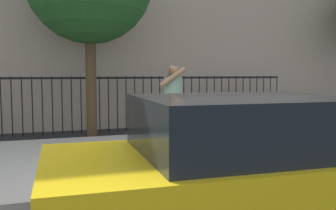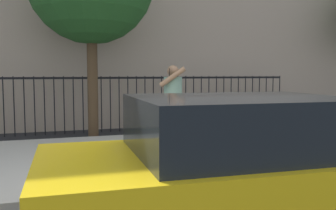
{
  "view_description": "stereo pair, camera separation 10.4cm",
  "coord_description": "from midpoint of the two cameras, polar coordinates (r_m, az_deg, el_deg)",
  "views": [
    {
      "loc": [
        -1.36,
        -4.58,
        1.67
      ],
      "look_at": [
        0.92,
        2.19,
        1.06
      ],
      "focal_mm": 39.5,
      "sensor_mm": 36.0,
      "label": 1
    },
    {
      "loc": [
        -1.27,
        -4.61,
        1.67
      ],
      "look_at": [
        0.92,
        2.19,
        1.06
      ],
      "focal_mm": 39.5,
      "sensor_mm": 36.0,
      "label": 2
    }
  ],
  "objects": [
    {
      "name": "pedestrian_on_phone",
      "position": [
        6.91,
        0.37,
        0.32
      ],
      "size": [
        0.53,
        0.72,
        1.68
      ],
      "color": "#936B4C",
      "rests_on": "sidewalk"
    },
    {
      "name": "ground_plane",
      "position": [
        5.06,
        -2.62,
        -14.42
      ],
      "size": [
        60.0,
        60.0,
        0.0
      ],
      "primitive_type": "plane",
      "color": "black"
    },
    {
      "name": "sidewalk",
      "position": [
        7.1,
        -7.58,
        -8.16
      ],
      "size": [
        28.0,
        4.4,
        0.15
      ],
      "primitive_type": "cube",
      "color": "#B2ADA3",
      "rests_on": "ground"
    },
    {
      "name": "iron_fence",
      "position": [
        10.6,
        -11.49,
        1.25
      ],
      "size": [
        12.03,
        0.04,
        1.6
      ],
      "color": "black",
      "rests_on": "ground"
    },
    {
      "name": "taxi_yellow",
      "position": [
        3.83,
        12.7,
        -9.93
      ],
      "size": [
        4.26,
        1.98,
        1.45
      ],
      "color": "yellow",
      "rests_on": "ground"
    },
    {
      "name": "street_bench",
      "position": [
        9.86,
        18.17,
        -1.32
      ],
      "size": [
        1.6,
        0.45,
        0.95
      ],
      "color": "brown",
      "rests_on": "sidewalk"
    }
  ]
}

